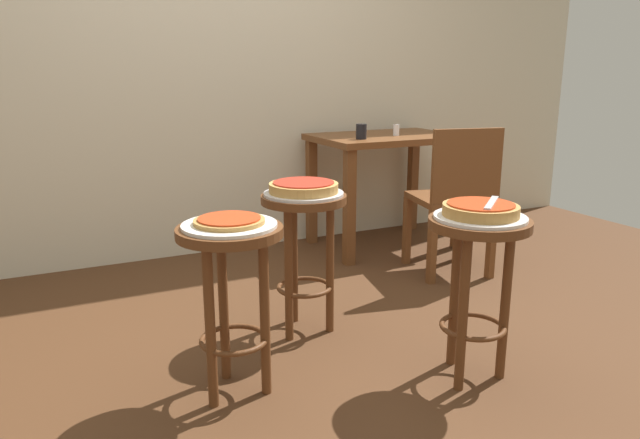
{
  "coord_description": "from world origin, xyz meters",
  "views": [
    {
      "loc": [
        -1.0,
        -2.02,
        1.15
      ],
      "look_at": [
        0.01,
        0.05,
        0.57
      ],
      "focal_mm": 33.08,
      "sensor_mm": 36.0,
      "label": 1
    }
  ],
  "objects_px": {
    "serving_plate_middle": "(229,225)",
    "pizza_server_knife": "(491,203)",
    "stool_middle": "(231,272)",
    "condiment_shaker": "(396,130)",
    "serving_plate_foreground": "(480,217)",
    "cup_near_edge": "(361,132)",
    "pizza_foreground": "(481,210)",
    "dining_table": "(385,155)",
    "stool_foreground": "(477,262)",
    "pizza_leftside": "(304,187)",
    "serving_plate_leftside": "(304,194)",
    "pizza_middle": "(229,221)",
    "stool_leftside": "(304,232)",
    "wooden_chair": "(455,195)"
  },
  "relations": [
    {
      "from": "pizza_leftside",
      "to": "condiment_shaker",
      "type": "relative_size",
      "value": 4.21
    },
    {
      "from": "dining_table",
      "to": "cup_near_edge",
      "type": "relative_size",
      "value": 10.01
    },
    {
      "from": "stool_foreground",
      "to": "pizza_foreground",
      "type": "xyz_separation_m",
      "value": [
        0.0,
        0.0,
        0.2
      ]
    },
    {
      "from": "stool_foreground",
      "to": "stool_leftside",
      "type": "bearing_deg",
      "value": 121.24
    },
    {
      "from": "dining_table",
      "to": "pizza_server_knife",
      "type": "relative_size",
      "value": 4.18
    },
    {
      "from": "serving_plate_foreground",
      "to": "serving_plate_leftside",
      "type": "bearing_deg",
      "value": 121.24
    },
    {
      "from": "pizza_leftside",
      "to": "pizza_middle",
      "type": "bearing_deg",
      "value": -140.55
    },
    {
      "from": "serving_plate_foreground",
      "to": "pizza_server_knife",
      "type": "distance_m",
      "value": 0.07
    },
    {
      "from": "pizza_middle",
      "to": "pizza_server_knife",
      "type": "bearing_deg",
      "value": -19.47
    },
    {
      "from": "stool_foreground",
      "to": "condiment_shaker",
      "type": "xyz_separation_m",
      "value": [
        0.67,
        1.59,
        0.31
      ]
    },
    {
      "from": "serving_plate_foreground",
      "to": "condiment_shaker",
      "type": "bearing_deg",
      "value": 66.99
    },
    {
      "from": "stool_foreground",
      "to": "pizza_server_knife",
      "type": "height_order",
      "value": "pizza_server_knife"
    },
    {
      "from": "serving_plate_foreground",
      "to": "pizza_middle",
      "type": "height_order",
      "value": "pizza_middle"
    },
    {
      "from": "cup_near_edge",
      "to": "wooden_chair",
      "type": "distance_m",
      "value": 0.7
    },
    {
      "from": "stool_middle",
      "to": "condiment_shaker",
      "type": "height_order",
      "value": "condiment_shaker"
    },
    {
      "from": "dining_table",
      "to": "pizza_foreground",
      "type": "bearing_deg",
      "value": -111.18
    },
    {
      "from": "pizza_middle",
      "to": "pizza_leftside",
      "type": "height_order",
      "value": "pizza_leftside"
    },
    {
      "from": "serving_plate_middle",
      "to": "cup_near_edge",
      "type": "height_order",
      "value": "cup_near_edge"
    },
    {
      "from": "stool_middle",
      "to": "pizza_server_knife",
      "type": "relative_size",
      "value": 2.86
    },
    {
      "from": "pizza_middle",
      "to": "dining_table",
      "type": "bearing_deg",
      "value": 42.51
    },
    {
      "from": "pizza_middle",
      "to": "wooden_chair",
      "type": "xyz_separation_m",
      "value": [
        1.53,
        0.69,
        -0.18
      ]
    },
    {
      "from": "serving_plate_middle",
      "to": "serving_plate_leftside",
      "type": "relative_size",
      "value": 0.95
    },
    {
      "from": "pizza_foreground",
      "to": "stool_leftside",
      "type": "height_order",
      "value": "pizza_foreground"
    },
    {
      "from": "dining_table",
      "to": "serving_plate_foreground",
      "type": "bearing_deg",
      "value": -111.18
    },
    {
      "from": "serving_plate_foreground",
      "to": "pizza_foreground",
      "type": "bearing_deg",
      "value": 0.0
    },
    {
      "from": "stool_leftside",
      "to": "cup_near_edge",
      "type": "relative_size",
      "value": 6.84
    },
    {
      "from": "cup_near_edge",
      "to": "pizza_server_knife",
      "type": "bearing_deg",
      "value": -102.68
    },
    {
      "from": "serving_plate_leftside",
      "to": "cup_near_edge",
      "type": "relative_size",
      "value": 3.75
    },
    {
      "from": "pizza_server_knife",
      "to": "pizza_middle",
      "type": "bearing_deg",
      "value": 119.68
    },
    {
      "from": "dining_table",
      "to": "pizza_leftside",
      "type": "bearing_deg",
      "value": -136.25
    },
    {
      "from": "serving_plate_foreground",
      "to": "pizza_foreground",
      "type": "height_order",
      "value": "pizza_foreground"
    },
    {
      "from": "pizza_middle",
      "to": "pizza_server_knife",
      "type": "distance_m",
      "value": 0.93
    },
    {
      "from": "cup_near_edge",
      "to": "condiment_shaker",
      "type": "xyz_separation_m",
      "value": [
        0.3,
        0.07,
        -0.01
      ]
    },
    {
      "from": "dining_table",
      "to": "condiment_shaker",
      "type": "height_order",
      "value": "condiment_shaker"
    },
    {
      "from": "stool_foreground",
      "to": "pizza_leftside",
      "type": "xyz_separation_m",
      "value": [
        -0.4,
        0.66,
        0.2
      ]
    },
    {
      "from": "stool_foreground",
      "to": "stool_leftside",
      "type": "relative_size",
      "value": 1.0
    },
    {
      "from": "serving_plate_leftside",
      "to": "serving_plate_foreground",
      "type": "bearing_deg",
      "value": -58.76
    },
    {
      "from": "serving_plate_foreground",
      "to": "condiment_shaker",
      "type": "distance_m",
      "value": 1.73
    },
    {
      "from": "stool_foreground",
      "to": "pizza_foreground",
      "type": "bearing_deg",
      "value": 90.0
    },
    {
      "from": "serving_plate_foreground",
      "to": "condiment_shaker",
      "type": "relative_size",
      "value": 4.72
    },
    {
      "from": "stool_middle",
      "to": "cup_near_edge",
      "type": "distance_m",
      "value": 1.76
    },
    {
      "from": "pizza_foreground",
      "to": "pizza_server_knife",
      "type": "relative_size",
      "value": 1.24
    },
    {
      "from": "stool_leftside",
      "to": "pizza_server_knife",
      "type": "relative_size",
      "value": 2.86
    },
    {
      "from": "stool_middle",
      "to": "stool_leftside",
      "type": "bearing_deg",
      "value": 39.45
    },
    {
      "from": "dining_table",
      "to": "pizza_server_knife",
      "type": "bearing_deg",
      "value": -110.05
    },
    {
      "from": "pizza_leftside",
      "to": "condiment_shaker",
      "type": "bearing_deg",
      "value": 40.86
    },
    {
      "from": "stool_middle",
      "to": "stool_leftside",
      "type": "height_order",
      "value": "same"
    },
    {
      "from": "serving_plate_foreground",
      "to": "cup_near_edge",
      "type": "bearing_deg",
      "value": 76.09
    },
    {
      "from": "serving_plate_middle",
      "to": "pizza_server_knife",
      "type": "height_order",
      "value": "pizza_server_knife"
    },
    {
      "from": "wooden_chair",
      "to": "pizza_middle",
      "type": "bearing_deg",
      "value": -155.82
    }
  ]
}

